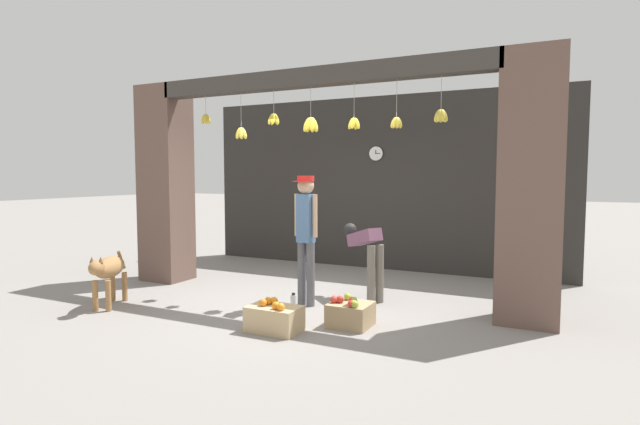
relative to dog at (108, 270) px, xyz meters
name	(u,v)px	position (x,y,z in m)	size (l,w,h in m)	color
ground_plane	(307,302)	(2.21, 1.35, -0.49)	(60.00, 60.00, 0.00)	gray
shop_back_wall	(377,183)	(2.21, 4.13, 1.08)	(6.80, 0.12, 3.14)	#2D2B28
shop_pillar_left	(166,184)	(-0.54, 1.65, 1.08)	(0.70, 0.60, 3.14)	brown
shop_pillar_right	(531,188)	(4.97, 1.65, 1.08)	(0.70, 0.60, 3.14)	brown
storefront_awning	(311,82)	(2.22, 1.47, 2.48)	(4.90, 0.26, 0.91)	#3D3833
dog	(108,270)	(0.00, 0.00, 0.00)	(0.57, 0.94, 0.72)	#9E7042
shopkeeper	(306,229)	(2.28, 1.20, 0.53)	(0.34, 0.29, 1.71)	#56565B
worker_stooping	(366,251)	(2.89, 1.84, 0.19)	(0.71, 0.57, 1.03)	#6B665B
fruit_crate_oranges	(274,318)	(2.48, 0.07, -0.34)	(0.58, 0.37, 0.36)	tan
fruit_crate_apples	(350,313)	(3.16, 0.62, -0.34)	(0.46, 0.43, 0.35)	tan
water_bottle	(294,305)	(2.36, 0.72, -0.36)	(0.08, 0.08, 0.28)	silver
wall_clock	(376,154)	(2.22, 4.06, 1.62)	(0.27, 0.03, 0.27)	black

